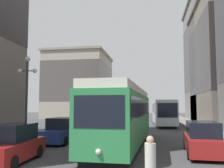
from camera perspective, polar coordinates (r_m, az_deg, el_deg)
sidewalk_left at (r=47.93m, az=-2.17°, el=-8.13°), size 2.88×120.00×0.15m
sidewalk_right at (r=47.29m, az=16.00°, el=-7.99°), size 2.88×120.00×0.15m
streetcar at (r=17.47m, az=2.71°, el=-6.90°), size 3.14×14.01×3.89m
transit_bus at (r=36.52m, az=11.46°, el=-6.07°), size 3.06×12.77×3.45m
parked_car_left_near at (r=32.00m, az=-2.92°, el=-8.30°), size 2.01×4.92×1.82m
parked_car_left_mid at (r=19.59m, az=-11.06°, el=-10.29°), size 2.03×4.93×1.82m
parked_car_right_far at (r=15.25m, az=19.72°, el=-11.61°), size 2.10×5.06×1.82m
parked_car_left_far at (r=13.33m, az=-21.74°, el=-12.56°), size 2.08×4.49×1.82m
pedestrian_crossing_far at (r=9.02m, az=8.63°, el=-17.07°), size 0.38×0.38×1.68m
lamp_post_left_near at (r=18.50m, az=-18.58°, el=-0.49°), size 1.41×0.36×6.00m
building_left_corner at (r=61.33m, az=-7.25°, el=-0.22°), size 13.58×16.74×15.17m
building_right_midblock at (r=52.75m, az=23.71°, el=5.11°), size 13.27×15.72×22.49m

